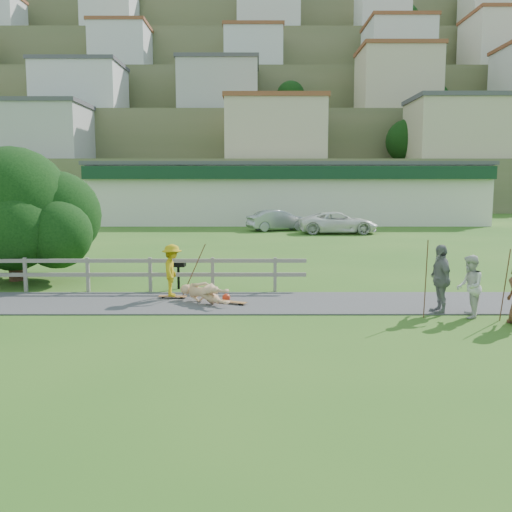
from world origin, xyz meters
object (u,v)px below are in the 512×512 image
Objects in this scene: tree at (14,232)px; spectator_b at (440,279)px; spectator_a at (470,287)px; bbq at (178,274)px; skater_fallen at (205,293)px; car_silver at (278,220)px; skater_rider at (172,274)px; car_white at (338,223)px.

spectator_b is at bearing -20.78° from tree.
spectator_a is 9.01m from bbq.
skater_fallen is 1.11× the size of spectator_a.
bbq is at bearing -14.63° from tree.
tree is at bearing 104.08° from skater_fallen.
spectator_a is at bearing 168.43° from car_silver.
spectator_a is at bearing -21.61° from tree.
car_white is (8.13, 21.82, -0.05)m from skater_rider.
spectator_b is 14.41m from tree.
tree is (-13.45, 5.10, 0.82)m from spectator_b.
car_white is at bearing 73.86° from bbq.
spectator_b reaches higher than skater_fallen.
car_silver is (-3.86, 26.55, -0.08)m from spectator_a.
bbq is (-8.17, -20.12, -0.24)m from car_white.
spectator_a is 26.82m from car_silver.
car_silver is at bearing -155.64° from spectator_a.
skater_rider is at bearing -28.33° from tree.
tree reaches higher than car_silver.
spectator_b is at bearing 177.94° from car_white.
tree is (-6.04, 3.26, 0.97)m from skater_rider.
tree is (-14.17, -18.56, 1.02)m from car_white.
spectator_a is 0.25× the size of tree.
spectator_b is at bearing -107.72° from skater_rider.
tree reaches higher than spectator_b.
spectator_b reaches higher than bbq.
skater_rider is 0.86× the size of skater_fallen.
spectator_a reaches higher than skater_rider.
skater_rider is 8.35m from spectator_a.
tree is 6.70× the size of bbq.
spectator_a is at bearing 179.43° from car_white.
skater_rider is 24.59m from car_silver.
skater_rider is at bearing 150.40° from car_silver.
car_white is 21.72m from bbq.
skater_rider reaches higher than car_white.
car_silver is (-3.24, 26.08, -0.19)m from spectator_b.
spectator_b is at bearing -111.08° from spectator_a.
car_silver reaches higher than car_white.
car_silver is at bearing 58.30° from car_white.
skater_fallen is 1.85× the size of bbq.
car_white is at bearing 25.81° from skater_fallen.
spectator_b reaches higher than car_white.
spectator_a is 1.67× the size of bbq.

